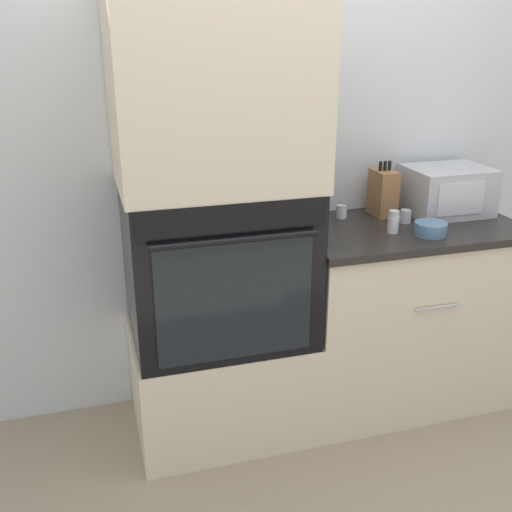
{
  "coord_description": "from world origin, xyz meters",
  "views": [
    {
      "loc": [
        -0.91,
        -2.04,
        1.78
      ],
      "look_at": [
        -0.25,
        0.21,
        0.87
      ],
      "focal_mm": 42.0,
      "sensor_mm": 36.0,
      "label": 1
    }
  ],
  "objects_px": {
    "knife_block": "(383,193)",
    "bowl": "(430,229)",
    "microwave": "(446,190)",
    "wall_oven": "(218,262)",
    "condiment_jar_far": "(341,212)",
    "condiment_jar_near": "(405,216)",
    "condiment_jar_mid": "(393,222)"
  },
  "relations": [
    {
      "from": "knife_block",
      "to": "condiment_jar_near",
      "type": "bearing_deg",
      "value": -70.74
    },
    {
      "from": "condiment_jar_mid",
      "to": "wall_oven",
      "type": "bearing_deg",
      "value": 174.0
    },
    {
      "from": "knife_block",
      "to": "condiment_jar_near",
      "type": "relative_size",
      "value": 4.33
    },
    {
      "from": "knife_block",
      "to": "condiment_jar_far",
      "type": "relative_size",
      "value": 4.21
    },
    {
      "from": "bowl",
      "to": "condiment_jar_far",
      "type": "height_order",
      "value": "condiment_jar_far"
    },
    {
      "from": "condiment_jar_mid",
      "to": "condiment_jar_far",
      "type": "xyz_separation_m",
      "value": [
        -0.13,
        0.27,
        -0.02
      ]
    },
    {
      "from": "microwave",
      "to": "bowl",
      "type": "bearing_deg",
      "value": -131.81
    },
    {
      "from": "bowl",
      "to": "wall_oven",
      "type": "bearing_deg",
      "value": 170.48
    },
    {
      "from": "condiment_jar_mid",
      "to": "bowl",
      "type": "bearing_deg",
      "value": -26.84
    },
    {
      "from": "wall_oven",
      "to": "condiment_jar_near",
      "type": "relative_size",
      "value": 12.44
    },
    {
      "from": "condiment_jar_far",
      "to": "bowl",
      "type": "bearing_deg",
      "value": -50.92
    },
    {
      "from": "wall_oven",
      "to": "knife_block",
      "type": "distance_m",
      "value": 0.9
    },
    {
      "from": "wall_oven",
      "to": "knife_block",
      "type": "xyz_separation_m",
      "value": [
        0.86,
        0.18,
        0.2
      ]
    },
    {
      "from": "wall_oven",
      "to": "bowl",
      "type": "relative_size",
      "value": 5.34
    },
    {
      "from": "knife_block",
      "to": "bowl",
      "type": "distance_m",
      "value": 0.35
    },
    {
      "from": "microwave",
      "to": "bowl",
      "type": "distance_m",
      "value": 0.38
    },
    {
      "from": "condiment_jar_near",
      "to": "condiment_jar_mid",
      "type": "xyz_separation_m",
      "value": [
        -0.13,
        -0.12,
        0.02
      ]
    },
    {
      "from": "knife_block",
      "to": "condiment_jar_far",
      "type": "distance_m",
      "value": 0.22
    },
    {
      "from": "knife_block",
      "to": "bowl",
      "type": "height_order",
      "value": "knife_block"
    },
    {
      "from": "wall_oven",
      "to": "bowl",
      "type": "distance_m",
      "value": 0.94
    },
    {
      "from": "condiment_jar_near",
      "to": "bowl",
      "type": "bearing_deg",
      "value": -84.88
    },
    {
      "from": "wall_oven",
      "to": "condiment_jar_far",
      "type": "height_order",
      "value": "wall_oven"
    },
    {
      "from": "microwave",
      "to": "knife_block",
      "type": "relative_size",
      "value": 1.47
    },
    {
      "from": "knife_block",
      "to": "microwave",
      "type": "bearing_deg",
      "value": -9.57
    },
    {
      "from": "wall_oven",
      "to": "condiment_jar_far",
      "type": "distance_m",
      "value": 0.68
    },
    {
      "from": "knife_block",
      "to": "condiment_jar_mid",
      "type": "xyz_separation_m",
      "value": [
        -0.08,
        -0.26,
        -0.06
      ]
    },
    {
      "from": "knife_block",
      "to": "wall_oven",
      "type": "bearing_deg",
      "value": -168.48
    },
    {
      "from": "wall_oven",
      "to": "condiment_jar_near",
      "type": "bearing_deg",
      "value": 2.14
    },
    {
      "from": "wall_oven",
      "to": "condiment_jar_near",
      "type": "height_order",
      "value": "wall_oven"
    },
    {
      "from": "condiment_jar_near",
      "to": "knife_block",
      "type": "bearing_deg",
      "value": 109.26
    },
    {
      "from": "condiment_jar_mid",
      "to": "condiment_jar_far",
      "type": "height_order",
      "value": "condiment_jar_mid"
    },
    {
      "from": "wall_oven",
      "to": "bowl",
      "type": "height_order",
      "value": "wall_oven"
    }
  ]
}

